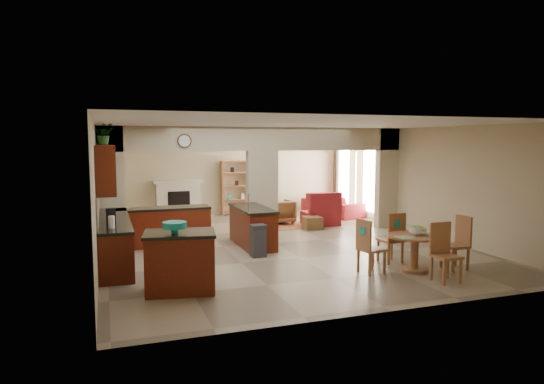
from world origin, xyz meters
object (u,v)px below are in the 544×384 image
object	(u,v)px
armchair	(280,212)
dining_table	(415,247)
sofa	(332,205)
kitchen_island	(180,262)

from	to	relation	value
armchair	dining_table	bearing A→B (deg)	89.94
sofa	armchair	xyz separation A→B (m)	(-2.23, -0.99, 0.01)
dining_table	armchair	world-z (taller)	armchair
dining_table	sofa	size ratio (longest dim) A/B	0.43
dining_table	sofa	xyz separation A→B (m)	(1.66, 6.85, -0.13)
kitchen_island	armchair	distance (m)	6.81
sofa	armchair	distance (m)	2.44
kitchen_island	dining_table	distance (m)	4.37
dining_table	sofa	distance (m)	7.05
dining_table	armchair	xyz separation A→B (m)	(-0.56, 5.85, -0.12)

